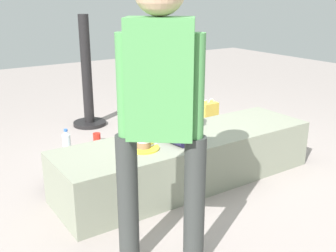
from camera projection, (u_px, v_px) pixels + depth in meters
ground_plane at (188, 181)px, 3.18m from camera, size 12.00×12.00×0.00m
concrete_ledge at (189, 159)px, 3.12m from camera, size 2.07×0.59×0.38m
child_seated at (174, 111)px, 2.93m from camera, size 0.28×0.33×0.48m
adult_standing at (160, 99)px, 1.92m from camera, size 0.38×0.34×1.54m
cake_plate at (144, 146)px, 2.79m from camera, size 0.22×0.22×0.07m
gift_bag at (208, 118)px, 4.20m from camera, size 0.18×0.13×0.38m
railing_post at (87, 85)px, 4.39m from camera, size 0.36×0.36×1.20m
water_bottle_near_gift at (67, 143)px, 3.69m from camera, size 0.07×0.07×0.24m
party_cup_red at (97, 138)px, 3.98m from camera, size 0.07×0.07×0.10m
cake_box_white at (167, 148)px, 3.72m from camera, size 0.32×0.29×0.11m
handbag_black_leather at (67, 171)px, 3.11m from camera, size 0.26×0.13×0.29m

